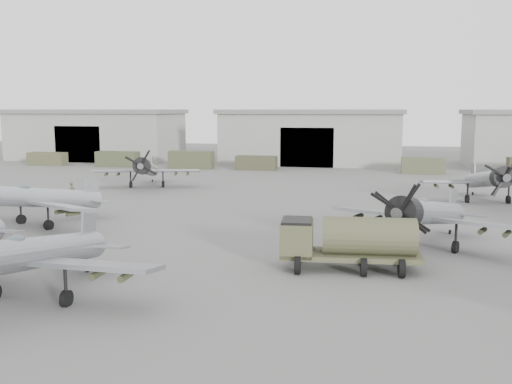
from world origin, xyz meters
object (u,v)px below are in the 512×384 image
aircraft_mid_2 (426,214)px  tug_trailer (5,198)px  aircraft_near_1 (25,256)px  aircraft_far_0 (146,168)px  aircraft_far_1 (489,179)px  fuel_tanker (348,239)px  aircraft_mid_1 (32,198)px  ground_crew (72,191)px

aircraft_mid_2 → tug_trailer: aircraft_mid_2 is taller
aircraft_near_1 → aircraft_far_0: size_ratio=1.03×
aircraft_far_1 → fuel_tanker: aircraft_far_1 is taller
aircraft_mid_1 → aircraft_mid_2: aircraft_mid_2 is taller
ground_crew → aircraft_mid_1: bearing=-158.1°
aircraft_near_1 → tug_trailer: aircraft_near_1 is taller
tug_trailer → ground_crew: (5.44, 2.74, 0.39)m
aircraft_far_1 → ground_crew: aircraft_far_1 is taller
aircraft_near_1 → aircraft_mid_1: bearing=123.8°
aircraft_mid_1 → aircraft_far_0: (-0.16, 22.09, -0.01)m
aircraft_mid_2 → fuel_tanker: size_ratio=1.56×
aircraft_near_1 → ground_crew: (-13.43, 27.42, -1.37)m
aircraft_near_1 → fuel_tanker: 16.44m
ground_crew → fuel_tanker: bearing=-119.2°
aircraft_mid_1 → tug_trailer: (-9.07, 9.30, -1.69)m
ground_crew → aircraft_near_1: bearing=-148.8°
aircraft_mid_1 → fuel_tanker: 24.65m
aircraft_mid_1 → aircraft_far_0: aircraft_mid_1 is taller
aircraft_mid_2 → aircraft_far_1: size_ratio=0.98×
aircraft_far_1 → tug_trailer: bearing=-174.3°
aircraft_far_1 → fuel_tanker: (-11.74, -25.32, -0.57)m
tug_trailer → aircraft_far_1: bearing=9.7°
aircraft_near_1 → ground_crew: 30.56m
aircraft_near_1 → fuel_tanker: bearing=33.4°
aircraft_far_0 → fuel_tanker: size_ratio=1.54×
aircraft_far_0 → fuel_tanker: 37.38m
aircraft_mid_2 → aircraft_far_0: 36.57m
fuel_tanker → aircraft_mid_2: bearing=46.5°
aircraft_near_1 → ground_crew: size_ratio=6.97×
aircraft_far_0 → ground_crew: size_ratio=6.79×
tug_trailer → aircraft_mid_2: bearing=-17.6°
aircraft_near_1 → aircraft_far_1: bearing=54.3°
fuel_tanker → tug_trailer: fuel_tanker is taller
aircraft_mid_1 → ground_crew: (-3.62, 12.04, -1.30)m
aircraft_mid_2 → tug_trailer: 38.73m
aircraft_mid_1 → tug_trailer: bearing=159.2°
aircraft_far_1 → fuel_tanker: size_ratio=1.59×
aircraft_mid_1 → aircraft_far_1: size_ratio=0.94×
aircraft_mid_1 → aircraft_far_0: size_ratio=0.97×
aircraft_far_0 → fuel_tanker: bearing=-65.7°
fuel_tanker → ground_crew: 33.14m
aircraft_far_0 → aircraft_mid_2: bearing=-54.5°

